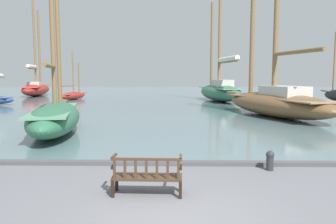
# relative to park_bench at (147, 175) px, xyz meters

# --- Properties ---
(ground_plane) EXTENTS (160.00, 160.00, 0.00)m
(ground_plane) POSITION_rel_park_bench_xyz_m (0.63, -1.24, -0.47)
(ground_plane) COLOR slate
(harbor_water) EXTENTS (100.00, 80.00, 0.08)m
(harbor_water) POSITION_rel_park_bench_xyz_m (0.63, 42.76, -0.43)
(harbor_water) COLOR slate
(harbor_water) RESTS_ON ground
(quay_edge_kerb) EXTENTS (40.00, 0.30, 0.12)m
(quay_edge_kerb) POSITION_rel_park_bench_xyz_m (0.63, 2.61, -0.41)
(quay_edge_kerb) COLOR #4C4C50
(quay_edge_kerb) RESTS_ON ground
(park_bench) EXTENTS (1.61, 0.56, 0.92)m
(park_bench) POSITION_rel_park_bench_xyz_m (0.00, 0.00, 0.00)
(park_bench) COLOR black
(park_bench) RESTS_ON ground
(sailboat_mid_port) EXTENTS (4.02, 9.92, 11.05)m
(sailboat_mid_port) POSITION_rel_park_bench_xyz_m (-5.03, 7.98, 0.50)
(sailboat_mid_port) COLOR #2D6647
(sailboat_mid_port) RESTS_ON harbor_water
(sailboat_distant_harbor) EXTENTS (6.38, 12.68, 12.60)m
(sailboat_distant_harbor) POSITION_rel_park_bench_xyz_m (7.48, 14.79, 0.69)
(sailboat_distant_harbor) COLOR brown
(sailboat_distant_harbor) RESTS_ON harbor_water
(sailboat_far_port) EXTENTS (4.88, 11.46, 15.63)m
(sailboat_far_port) POSITION_rel_park_bench_xyz_m (5.66, 29.00, 0.90)
(sailboat_far_port) COLOR #2D6647
(sailboat_far_port) RESTS_ON harbor_water
(sailboat_centre_channel) EXTENTS (2.49, 5.85, 5.74)m
(sailboat_centre_channel) POSITION_rel_park_bench_xyz_m (-11.42, 31.44, 0.14)
(sailboat_centre_channel) COLOR maroon
(sailboat_centre_channel) RESTS_ON harbor_water
(sailboat_outer_starboard) EXTENTS (5.10, 13.36, 14.81)m
(sailboat_outer_starboard) POSITION_rel_park_bench_xyz_m (-19.10, 39.07, 0.79)
(sailboat_outer_starboard) COLOR maroon
(sailboat_outer_starboard) RESTS_ON harbor_water
(mooring_bollard) EXTENTS (0.24, 0.24, 0.58)m
(mooring_bollard) POSITION_rel_park_bench_xyz_m (3.42, 2.09, -0.14)
(mooring_bollard) COLOR #2D2D33
(mooring_bollard) RESTS_ON ground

